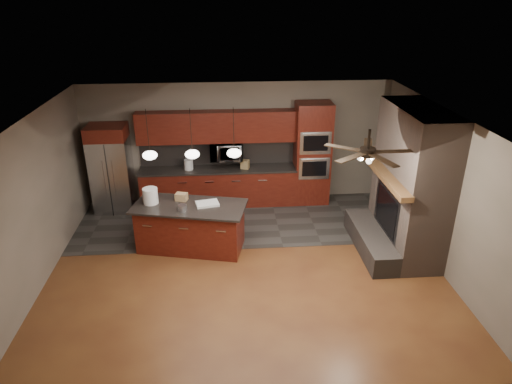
{
  "coord_description": "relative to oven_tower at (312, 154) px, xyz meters",
  "views": [
    {
      "loc": [
        -0.36,
        -7.09,
        4.69
      ],
      "look_at": [
        0.24,
        0.6,
        1.22
      ],
      "focal_mm": 32.0,
      "sensor_mm": 36.0,
      "label": 1
    }
  ],
  "objects": [
    {
      "name": "pendant_center",
      "position": [
        -2.6,
        -1.99,
        0.77
      ],
      "size": [
        0.26,
        0.26,
        0.92
      ],
      "color": "black",
      "rests_on": "ceiling"
    },
    {
      "name": "ceiling",
      "position": [
        -1.7,
        -2.69,
        1.61
      ],
      "size": [
        7.0,
        6.0,
        0.02
      ],
      "primitive_type": "cube",
      "color": "white",
      "rests_on": "back_wall"
    },
    {
      "name": "pendant_left",
      "position": [
        -3.35,
        -1.99,
        0.77
      ],
      "size": [
        0.26,
        0.26,
        0.92
      ],
      "color": "black",
      "rests_on": "ceiling"
    },
    {
      "name": "oven_tower",
      "position": [
        0.0,
        0.0,
        0.0
      ],
      "size": [
        0.8,
        0.63,
        2.38
      ],
      "color": "#601D11",
      "rests_on": "ground"
    },
    {
      "name": "counter_box",
      "position": [
        -1.55,
        -0.04,
        -0.19
      ],
      "size": [
        0.22,
        0.2,
        0.2
      ],
      "primitive_type": "cube",
      "rotation": [
        0.0,
        0.0,
        -0.36
      ],
      "color": "#92774B",
      "rests_on": "back_cabinetry"
    },
    {
      "name": "microwave",
      "position": [
        -1.98,
        0.06,
        0.11
      ],
      "size": [
        0.73,
        0.41,
        0.5
      ],
      "primitive_type": "imported",
      "color": "silver",
      "rests_on": "back_cabinetry"
    },
    {
      "name": "back_wall",
      "position": [
        -1.7,
        0.31,
        0.21
      ],
      "size": [
        7.0,
        0.02,
        2.8
      ],
      "primitive_type": "cube",
      "color": "slate",
      "rests_on": "ground"
    },
    {
      "name": "left_wall",
      "position": [
        -5.2,
        -2.69,
        0.21
      ],
      "size": [
        0.02,
        6.0,
        2.8
      ],
      "primitive_type": "cube",
      "color": "slate",
      "rests_on": "ground"
    },
    {
      "name": "ceiling_fan",
      "position": [
        0.1,
        -3.49,
        1.27
      ],
      "size": [
        1.27,
        1.33,
        0.41
      ],
      "color": "black",
      "rests_on": "ceiling"
    },
    {
      "name": "pendant_right",
      "position": [
        -1.85,
        -1.99,
        0.77
      ],
      "size": [
        0.26,
        0.26,
        0.92
      ],
      "color": "black",
      "rests_on": "ceiling"
    },
    {
      "name": "counter_bucket",
      "position": [
        -2.84,
        0.01,
        -0.18
      ],
      "size": [
        0.26,
        0.26,
        0.23
      ],
      "primitive_type": "cylinder",
      "rotation": [
        0.0,
        0.0,
        -0.34
      ],
      "color": "white",
      "rests_on": "back_cabinetry"
    },
    {
      "name": "refrigerator",
      "position": [
        -4.54,
        -0.07,
        -0.2
      ],
      "size": [
        0.84,
        0.75,
        1.99
      ],
      "color": "silver",
      "rests_on": "ground"
    },
    {
      "name": "kitchen_island",
      "position": [
        -2.72,
        -1.94,
        -0.73
      ],
      "size": [
        2.28,
        1.41,
        0.92
      ],
      "rotation": [
        0.0,
        0.0,
        -0.23
      ],
      "color": "#601D11",
      "rests_on": "ground"
    },
    {
      "name": "ground",
      "position": [
        -1.7,
        -2.69,
        -1.19
      ],
      "size": [
        7.0,
        7.0,
        0.0
      ],
      "primitive_type": "plane",
      "color": "brown",
      "rests_on": "ground"
    },
    {
      "name": "fireplace_column",
      "position": [
        1.34,
        -2.29,
        0.11
      ],
      "size": [
        1.3,
        2.1,
        2.8
      ],
      "color": "brown",
      "rests_on": "ground"
    },
    {
      "name": "paint_can",
      "position": [
        -2.83,
        -2.15,
        -0.21
      ],
      "size": [
        0.2,
        0.2,
        0.11
      ],
      "primitive_type": "cylinder",
      "rotation": [
        0.0,
        0.0,
        -0.17
      ],
      "color": "#ADADB2",
      "rests_on": "kitchen_island"
    },
    {
      "name": "cardboard_box",
      "position": [
        -2.88,
        -1.69,
        -0.2
      ],
      "size": [
        0.26,
        0.22,
        0.14
      ],
      "primitive_type": "cube",
      "rotation": [
        0.0,
        0.0,
        -0.28
      ],
      "color": "#A78256",
      "rests_on": "kitchen_island"
    },
    {
      "name": "slate_tile_patch",
      "position": [
        -1.7,
        -0.89,
        -1.19
      ],
      "size": [
        7.0,
        2.4,
        0.01
      ],
      "primitive_type": "cube",
      "color": "#34312E",
      "rests_on": "ground"
    },
    {
      "name": "paint_tray",
      "position": [
        -2.38,
        -1.94,
        -0.25
      ],
      "size": [
        0.47,
        0.37,
        0.04
      ],
      "primitive_type": "cube",
      "rotation": [
        0.0,
        0.0,
        0.21
      ],
      "color": "silver",
      "rests_on": "kitchen_island"
    },
    {
      "name": "right_wall",
      "position": [
        1.8,
        -2.69,
        0.21
      ],
      "size": [
        0.02,
        6.0,
        2.8
      ],
      "primitive_type": "cube",
      "color": "slate",
      "rests_on": "ground"
    },
    {
      "name": "white_bucket",
      "position": [
        -3.45,
        -1.78,
        -0.12
      ],
      "size": [
        0.38,
        0.38,
        0.31
      ],
      "primitive_type": "cylinder",
      "rotation": [
        0.0,
        0.0,
        -0.5
      ],
      "color": "white",
      "rests_on": "kitchen_island"
    },
    {
      "name": "back_cabinetry",
      "position": [
        -2.18,
        0.05,
        -0.3
      ],
      "size": [
        3.59,
        0.64,
        2.2
      ],
      "color": "#601D11",
      "rests_on": "ground"
    }
  ]
}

